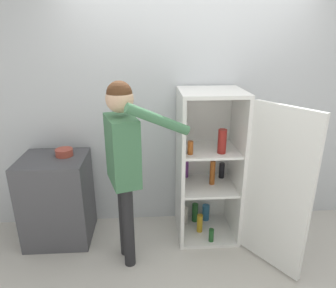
% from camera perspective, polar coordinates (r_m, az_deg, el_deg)
% --- Properties ---
extents(ground_plane, '(12.00, 12.00, 0.00)m').
position_cam_1_polar(ground_plane, '(2.96, 6.02, -23.48)').
color(ground_plane, beige).
extents(wall_back, '(7.00, 0.06, 2.55)m').
position_cam_1_polar(wall_back, '(3.22, 3.93, 6.27)').
color(wall_back, silver).
rests_on(wall_back, ground_plane).
extents(refrigerator, '(0.99, 1.10, 1.55)m').
position_cam_1_polar(refrigerator, '(3.05, 10.01, -4.97)').
color(refrigerator, white).
rests_on(refrigerator, ground_plane).
extents(person, '(0.73, 0.51, 1.70)m').
position_cam_1_polar(person, '(2.57, -8.47, -1.53)').
color(person, '#262628').
rests_on(person, ground_plane).
extents(counter, '(0.64, 0.56, 0.91)m').
position_cam_1_polar(counter, '(3.32, -20.27, -9.79)').
color(counter, '#4C4C51').
rests_on(counter, ground_plane).
extents(bowl, '(0.17, 0.17, 0.07)m').
position_cam_1_polar(bowl, '(3.14, -19.16, -1.52)').
color(bowl, '#B24738').
rests_on(bowl, counter).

